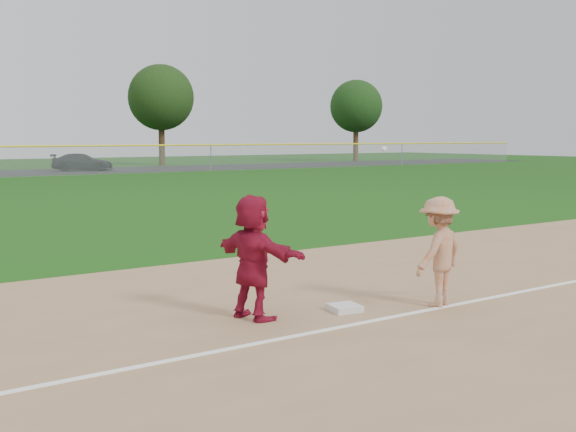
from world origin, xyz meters
TOP-DOWN VIEW (x-y plane):
  - ground at (0.00, 0.00)m, footprint 160.00×160.00m
  - foul_line at (0.00, -0.80)m, footprint 60.00×0.10m
  - first_base at (-0.10, -0.11)m, footprint 0.50×0.50m
  - base_runner at (-1.45, 0.30)m, footprint 0.84×1.73m
  - car_right at (12.17, 46.15)m, footprint 4.94×3.54m
  - first_base_play at (1.30, -0.67)m, footprint 1.34×0.99m
  - tree_3 at (22.00, 52.80)m, footprint 6.00×6.00m
  - tree_4 at (44.00, 51.20)m, footprint 5.60×5.60m

SIDE VIEW (x-z plane):
  - ground at x=0.00m, z-range 0.00..0.00m
  - foul_line at x=0.00m, z-range 0.02..0.03m
  - first_base at x=-0.10m, z-range 0.02..0.12m
  - car_right at x=12.17m, z-range 0.01..1.34m
  - first_base_play at x=1.30m, z-range -0.36..2.09m
  - base_runner at x=-1.45m, z-range 0.02..1.81m
  - tree_4 at x=44.00m, z-range 1.51..10.18m
  - tree_3 at x=22.00m, z-range 1.57..10.76m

